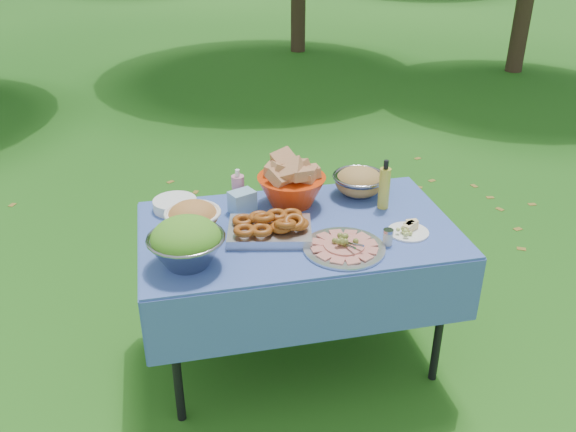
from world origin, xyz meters
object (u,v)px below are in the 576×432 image
(bread_bowl, at_px, (291,183))
(pasta_bowl_steel, at_px, (359,181))
(oil_bottle, at_px, (385,184))
(salad_bowl, at_px, (186,242))
(charcuterie_platter, at_px, (344,241))
(picnic_table, at_px, (297,294))
(plate_stack, at_px, (175,204))

(bread_bowl, bearing_deg, pasta_bowl_steel, 5.43)
(oil_bottle, bearing_deg, pasta_bowl_steel, 111.93)
(salad_bowl, bearing_deg, charcuterie_platter, -2.18)
(picnic_table, xyz_separation_m, pasta_bowl_steel, (0.39, 0.28, 0.45))
(plate_stack, relative_size, pasta_bowl_steel, 0.79)
(salad_bowl, xyz_separation_m, plate_stack, (-0.03, 0.52, -0.08))
(salad_bowl, bearing_deg, pasta_bowl_steel, 28.36)
(salad_bowl, bearing_deg, bread_bowl, 39.89)
(plate_stack, xyz_separation_m, oil_bottle, (1.01, -0.20, 0.10))
(picnic_table, relative_size, bread_bowl, 4.28)
(charcuterie_platter, bearing_deg, bread_bowl, 104.72)
(charcuterie_platter, bearing_deg, picnic_table, 122.70)
(picnic_table, bearing_deg, pasta_bowl_steel, 36.06)
(plate_stack, bearing_deg, pasta_bowl_steel, -1.73)
(plate_stack, height_order, bread_bowl, bread_bowl)
(plate_stack, distance_m, oil_bottle, 1.04)
(plate_stack, bearing_deg, charcuterie_platter, -37.99)
(salad_bowl, height_order, pasta_bowl_steel, salad_bowl)
(oil_bottle, bearing_deg, bread_bowl, 162.49)
(plate_stack, xyz_separation_m, charcuterie_platter, (0.70, -0.55, 0.02))
(salad_bowl, xyz_separation_m, bread_bowl, (0.55, 0.46, 0.01))
(picnic_table, distance_m, bread_bowl, 0.55)
(pasta_bowl_steel, bearing_deg, bread_bowl, -174.57)
(plate_stack, bearing_deg, picnic_table, -29.57)
(picnic_table, relative_size, oil_bottle, 5.79)
(picnic_table, bearing_deg, oil_bottle, 13.69)
(pasta_bowl_steel, bearing_deg, oil_bottle, -68.07)
(picnic_table, height_order, oil_bottle, oil_bottle)
(plate_stack, relative_size, charcuterie_platter, 0.59)
(picnic_table, distance_m, pasta_bowl_steel, 0.66)
(charcuterie_platter, bearing_deg, oil_bottle, 48.50)
(picnic_table, bearing_deg, plate_stack, 150.43)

